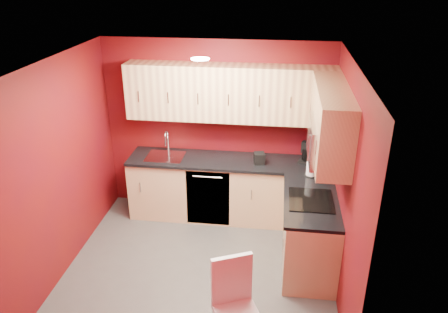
% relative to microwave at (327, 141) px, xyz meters
% --- Properties ---
extents(floor, '(3.20, 3.20, 0.00)m').
position_rel_microwave_xyz_m(floor, '(-1.39, -0.20, -1.66)').
color(floor, '#464441').
rests_on(floor, ground).
extents(ceiling, '(3.20, 3.20, 0.00)m').
position_rel_microwave_xyz_m(ceiling, '(-1.39, -0.20, 0.84)').
color(ceiling, white).
rests_on(ceiling, wall_back).
extents(wall_back, '(3.20, 0.00, 3.20)m').
position_rel_microwave_xyz_m(wall_back, '(-1.39, 1.30, -0.41)').
color(wall_back, '#600E09').
rests_on(wall_back, floor).
extents(wall_front, '(3.20, 0.00, 3.20)m').
position_rel_microwave_xyz_m(wall_front, '(-1.39, -1.70, -0.41)').
color(wall_front, '#600E09').
rests_on(wall_front, floor).
extents(wall_left, '(0.00, 3.00, 3.00)m').
position_rel_microwave_xyz_m(wall_left, '(-2.99, -0.20, -0.41)').
color(wall_left, '#600E09').
rests_on(wall_left, floor).
extents(wall_right, '(0.00, 3.00, 3.00)m').
position_rel_microwave_xyz_m(wall_right, '(0.21, -0.20, -0.41)').
color(wall_right, '#600E09').
rests_on(wall_right, floor).
extents(base_cabinets_back, '(2.80, 0.60, 0.87)m').
position_rel_microwave_xyz_m(base_cabinets_back, '(-1.19, 1.00, -1.22)').
color(base_cabinets_back, '#E5B483').
rests_on(base_cabinets_back, floor).
extents(base_cabinets_right, '(0.60, 1.30, 0.87)m').
position_rel_microwave_xyz_m(base_cabinets_right, '(-0.09, 0.05, -1.22)').
color(base_cabinets_right, '#E5B483').
rests_on(base_cabinets_right, floor).
extents(countertop_back, '(2.80, 0.63, 0.04)m').
position_rel_microwave_xyz_m(countertop_back, '(-1.19, 0.99, -0.77)').
color(countertop_back, black).
rests_on(countertop_back, base_cabinets_back).
extents(countertop_right, '(0.63, 1.27, 0.04)m').
position_rel_microwave_xyz_m(countertop_right, '(-0.11, 0.04, -0.77)').
color(countertop_right, black).
rests_on(countertop_right, base_cabinets_right).
extents(upper_cabinets_back, '(2.80, 0.35, 0.75)m').
position_rel_microwave_xyz_m(upper_cabinets_back, '(-1.19, 1.13, 0.17)').
color(upper_cabinets_back, '#E5BF81').
rests_on(upper_cabinets_back, wall_back).
extents(upper_cabinets_right, '(0.35, 1.55, 0.75)m').
position_rel_microwave_xyz_m(upper_cabinets_right, '(0.03, 0.24, 0.23)').
color(upper_cabinets_right, '#E5BF81').
rests_on(upper_cabinets_right, wall_right).
extents(microwave, '(0.42, 0.76, 0.42)m').
position_rel_microwave_xyz_m(microwave, '(0.00, 0.00, 0.00)').
color(microwave, silver).
rests_on(microwave, upper_cabinets_right).
extents(cooktop, '(0.50, 0.55, 0.01)m').
position_rel_microwave_xyz_m(cooktop, '(-0.11, 0.00, -0.74)').
color(cooktop, black).
rests_on(cooktop, countertop_right).
extents(sink, '(0.52, 0.42, 0.35)m').
position_rel_microwave_xyz_m(sink, '(-2.09, 1.00, -0.72)').
color(sink, silver).
rests_on(sink, countertop_back).
extents(dishwasher_front, '(0.60, 0.02, 0.82)m').
position_rel_microwave_xyz_m(dishwasher_front, '(-1.44, 0.71, -1.22)').
color(dishwasher_front, black).
rests_on(dishwasher_front, base_cabinets_back).
extents(downlight, '(0.20, 0.20, 0.01)m').
position_rel_microwave_xyz_m(downlight, '(-1.39, 0.10, 0.82)').
color(downlight, white).
rests_on(downlight, ceiling).
extents(coffee_maker, '(0.23, 0.26, 0.27)m').
position_rel_microwave_xyz_m(coffee_maker, '(-0.14, 1.07, -0.61)').
color(coffee_maker, black).
rests_on(coffee_maker, countertop_back).
extents(napkin_holder, '(0.17, 0.17, 0.15)m').
position_rel_microwave_xyz_m(napkin_holder, '(-0.76, 0.93, -0.67)').
color(napkin_holder, black).
rests_on(napkin_holder, countertop_back).
extents(paper_towel, '(0.17, 0.17, 0.30)m').
position_rel_microwave_xyz_m(paper_towel, '(-0.08, 0.65, -0.60)').
color(paper_towel, white).
rests_on(paper_towel, countertop_right).
extents(dining_chair, '(0.53, 0.54, 0.98)m').
position_rel_microwave_xyz_m(dining_chair, '(-0.82, -1.40, -1.17)').
color(dining_chair, white).
rests_on(dining_chair, floor).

